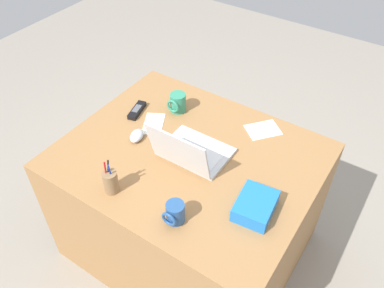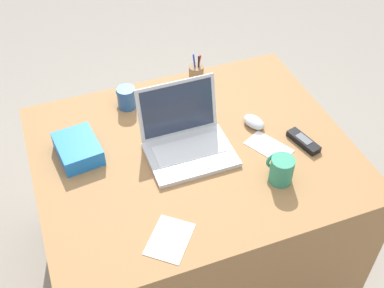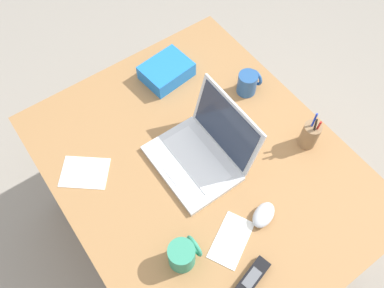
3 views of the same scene
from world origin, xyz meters
name	(u,v)px [view 2 (image 2 of 3)]	position (x,y,z in m)	size (l,w,h in m)	color
ground_plane	(193,258)	(0.00, 0.00, 0.00)	(6.00, 6.00, 0.00)	gray
desk	(193,211)	(0.00, 0.00, 0.36)	(1.16, 0.95, 0.72)	#9E7042
laptop	(186,140)	(-0.02, 0.02, 0.76)	(0.31, 0.28, 0.23)	silver
computer_mouse	(254,122)	(0.27, 0.05, 0.74)	(0.06, 0.10, 0.04)	silver
coffee_mug_white	(281,169)	(0.23, -0.24, 0.77)	(0.08, 0.09, 0.10)	#338C6B
coffee_mug_tall	(126,97)	(-0.16, 0.34, 0.76)	(0.07, 0.09, 0.09)	#26518C
cordless_phone	(303,141)	(0.40, -0.11, 0.73)	(0.08, 0.15, 0.03)	black
pen_holder	(196,76)	(0.15, 0.36, 0.77)	(0.06, 0.06, 0.17)	olive
snack_bag	(78,149)	(-0.40, 0.12, 0.75)	(0.14, 0.18, 0.06)	blue
paper_note_near_laptop	(170,239)	(-0.21, -0.35, 0.72)	(0.12, 0.16, 0.00)	white
paper_note_left	(269,147)	(0.27, -0.08, 0.72)	(0.10, 0.17, 0.00)	white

